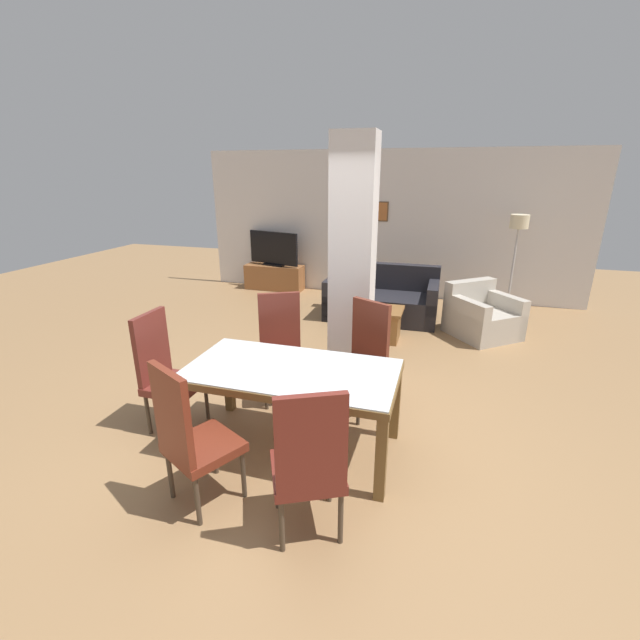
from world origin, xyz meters
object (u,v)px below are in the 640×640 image
dining_chair_far_right (363,355)px  bottle (365,299)px  sofa (382,300)px  coffee_table (377,323)px  tv_stand (275,277)px  dining_chair_near_right (309,462)px  floor_lamp (518,232)px  tv_screen (274,249)px  dining_chair_far_left (281,345)px  dining_chair_near_left (190,435)px  dining_chair_head_left (165,369)px  dining_table (292,385)px  armchair (482,317)px

dining_chair_far_right → bottle: size_ratio=4.23×
sofa → dining_chair_far_right: bearing=94.9°
coffee_table → tv_stand: 3.28m
dining_chair_near_right → floor_lamp: (1.79, 5.58, 0.79)m
bottle → tv_screen: (-2.29, 2.08, 0.27)m
dining_chair_far_left → dining_chair_near_left: (-0.00, -1.71, 0.00)m
bottle → tv_stand: size_ratio=0.22×
tv_stand → tv_screen: (0.00, -0.00, 0.58)m
dining_chair_near_right → tv_screen: (-2.65, 5.83, 0.25)m
coffee_table → dining_chair_far_right: bearing=-85.3°
dining_chair_head_left → bottle: (1.33, 2.86, -0.02)m
dining_chair_far_left → bottle: 2.07m
coffee_table → tv_screen: 3.34m
dining_chair_far_right → dining_chair_near_right: (-0.00, -1.73, 0.00)m
dining_table → coffee_table: dining_table is taller
tv_screen → floor_lamp: bearing=-168.7°
dining_table → dining_chair_near_left: bearing=-117.5°
dining_chair_far_right → dining_chair_near_right: same height
sofa → bottle: bearing=83.2°
dining_chair_near_right → coffee_table: dining_chair_near_right is taller
armchair → bottle: (-1.65, -0.52, 0.29)m
sofa → dining_table: bearing=87.2°
dining_chair_far_left → armchair: bearing=-157.7°
dining_chair_head_left → floor_lamp: size_ratio=0.68×
dining_table → dining_chair_near_right: (0.44, -0.88, -0.03)m
dining_chair_near_right → bottle: 3.76m
dining_chair_near_left → tv_screen: 6.06m
dining_chair_near_left → bottle: bearing=109.6°
dining_table → bottle: (0.08, 2.86, -0.05)m
dining_chair_near_right → coffee_table: 3.70m
dining_table → tv_stand: dining_table is taller
dining_chair_far_right → bottle: 2.05m
bottle → tv_stand: 3.11m
armchair → bottle: 1.75m
dining_chair_far_left → floor_lamp: (2.67, 3.84, 0.79)m
dining_chair_head_left → tv_stand: dining_chair_head_left is taller
tv_screen → dining_chair_far_left: bearing=127.9°
dining_chair_far_right → tv_stand: 4.89m
dining_table → dining_chair_far_right: (0.44, 0.85, -0.03)m
dining_chair_near_right → sofa: bearing=66.7°
bottle → dining_chair_near_left: bearing=-98.0°
dining_table → dining_chair_head_left: 1.25m
armchair → coffee_table: (-1.45, -0.59, -0.04)m
dining_chair_near_right → tv_screen: 6.40m
tv_screen → sofa: bearing=168.6°
coffee_table → tv_stand: size_ratio=0.59×
coffee_table → tv_screen: tv_screen is taller
armchair → dining_chair_far_right: bearing=23.6°
dining_table → bottle: bearing=88.4°
dining_chair_far_right → coffee_table: 1.98m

